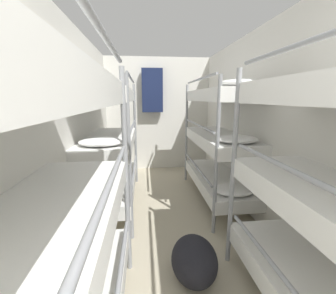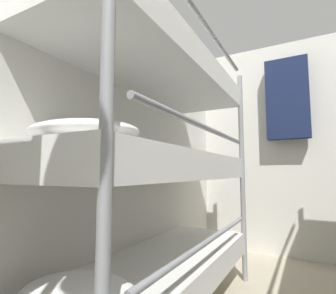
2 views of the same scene
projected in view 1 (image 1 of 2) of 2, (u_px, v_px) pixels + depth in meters
wall_left at (58, 136)px, 2.18m from camera, size 0.06×5.63×2.44m
wall_right at (281, 132)px, 2.42m from camera, size 0.06×5.63×2.44m
wall_back at (158, 115)px, 5.00m from camera, size 2.36×0.06×2.44m
bunk_stack_left_near at (35, 240)px, 0.97m from camera, size 0.66×1.85×1.86m
bunk_stack_left_far at (111, 142)px, 3.19m from camera, size 0.66×1.85×1.86m
bunk_stack_right_far at (219, 139)px, 3.35m from camera, size 0.66×1.85×1.86m
duffel_bag at (194, 260)px, 1.95m from camera, size 0.40×0.50×0.40m
hanging_coat at (152, 91)px, 4.73m from camera, size 0.44×0.12×0.90m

